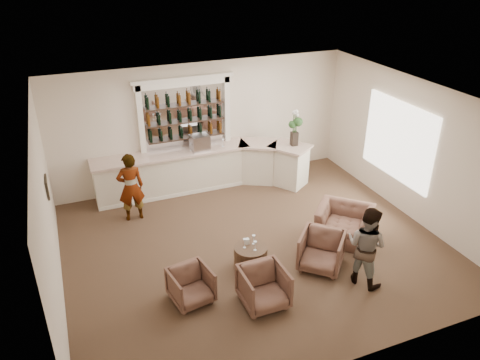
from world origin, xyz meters
The scene contains 19 objects.
ground centered at (0.00, 0.00, 0.00)m, with size 8.00×8.00×0.00m, color brown.
room_shell centered at (0.16, 0.71, 2.34)m, with size 8.04×7.02×3.32m.
bar_counter centered at (-0.16, 3.00, 0.57)m, with size 5.72×1.80×1.14m.
back_bar_alcove centered at (-0.50, 3.41, 2.03)m, with size 2.64×0.25×3.00m.
cocktail_table centered at (-0.39, -0.69, 0.25)m, with size 0.68×0.68×0.50m, color #4D3621.
sommelier centered at (-2.24, 2.14, 0.85)m, with size 0.62×0.41×1.70m, color gray.
guest centered at (1.48, -1.89, 0.82)m, with size 0.80×0.62×1.64m, color gray.
armchair_left centered at (-1.79, -1.18, 0.34)m, with size 0.72×0.74×0.67m, color brown.
armchair_center centered at (-0.59, -1.77, 0.38)m, with size 0.80×0.83×0.75m, color brown.
armchair_right centered at (0.95, -1.20, 0.39)m, with size 0.84×0.86×0.78m, color brown.
armchair_far centered at (1.96, -0.48, 0.38)m, with size 1.18×1.03×0.77m, color brown.
espresso_machine centered at (-0.26, 3.00, 1.34)m, with size 0.46×0.39×0.41m, color silver.
flower_vase centered at (2.16, 2.37, 1.70)m, with size 0.26×0.26×0.99m.
wine_glass_bar_left centered at (-0.49, 3.03, 1.25)m, with size 0.07×0.07×0.21m, color white, non-canonical shape.
wine_glass_bar_right centered at (0.38, 3.00, 1.25)m, with size 0.07×0.07×0.21m, color white, non-canonical shape.
wine_glass_tbl_a centered at (-0.51, -0.66, 0.60)m, with size 0.07×0.07×0.21m, color white, non-canonical shape.
wine_glass_tbl_b centered at (-0.29, -0.61, 0.60)m, with size 0.07×0.07×0.21m, color white, non-canonical shape.
wine_glass_tbl_c centered at (-0.35, -0.82, 0.60)m, with size 0.07×0.07×0.21m, color white, non-canonical shape.
napkin_holder centered at (-0.41, -0.55, 0.56)m, with size 0.08×0.08×0.12m, color silver.
Camera 1 is at (-3.49, -7.81, 5.93)m, focal length 35.00 mm.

